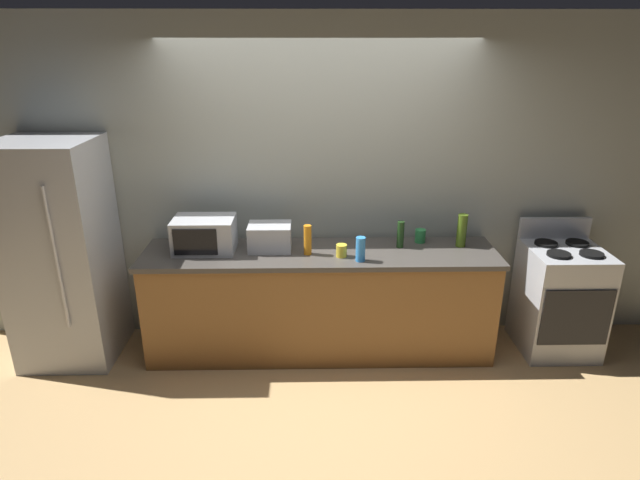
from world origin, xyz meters
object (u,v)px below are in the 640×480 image
at_px(bottle_dish_soap, 308,240).
at_px(mug_yellow, 342,251).
at_px(bottle_olive_oil, 462,230).
at_px(bottle_spray_cleaner, 361,249).
at_px(toaster_oven, 270,237).
at_px(microwave, 204,235).
at_px(stove_range, 559,299).
at_px(mug_green, 420,236).
at_px(bottle_wine, 400,234).
at_px(refrigerator, 62,253).

relative_size(bottle_dish_soap, mug_yellow, 2.40).
distance_m(bottle_olive_oil, bottle_spray_cleaner, 0.90).
height_order(bottle_dish_soap, bottle_spray_cleaner, bottle_dish_soap).
relative_size(toaster_oven, bottle_olive_oil, 1.25).
height_order(microwave, bottle_olive_oil, bottle_olive_oil).
relative_size(stove_range, bottle_olive_oil, 3.96).
bearing_deg(stove_range, mug_green, 170.24).
height_order(stove_range, bottle_wine, bottle_wine).
bearing_deg(bottle_wine, microwave, -178.55).
bearing_deg(mug_green, bottle_dish_soap, -165.28).
bearing_deg(mug_yellow, mug_green, 24.21).
height_order(toaster_oven, bottle_spray_cleaner, toaster_oven).
height_order(microwave, toaster_oven, microwave).
height_order(bottle_spray_cleaner, mug_yellow, bottle_spray_cleaner).
xyz_separation_m(bottle_wine, mug_yellow, (-0.49, -0.19, -0.06)).
height_order(bottle_wine, bottle_dish_soap, bottle_dish_soap).
distance_m(microwave, bottle_olive_oil, 2.07).
height_order(toaster_oven, bottle_dish_soap, bottle_dish_soap).
relative_size(bottle_olive_oil, mug_yellow, 2.73).
distance_m(bottle_wine, bottle_olive_oil, 0.50).
bearing_deg(mug_green, bottle_wine, -149.05).
bearing_deg(bottle_spray_cleaner, mug_yellow, 148.06).
bearing_deg(bottle_spray_cleaner, stove_range, 6.41).
height_order(bottle_olive_oil, bottle_spray_cleaner, bottle_olive_oil).
distance_m(microwave, mug_yellow, 1.10).
distance_m(bottle_wine, mug_green, 0.22).
height_order(toaster_oven, bottle_wine, bottle_wine).
bearing_deg(mug_yellow, bottle_spray_cleaner, -31.94).
xyz_separation_m(refrigerator, bottle_wine, (2.70, 0.09, 0.11)).
bearing_deg(microwave, refrigerator, -177.57).
height_order(microwave, bottle_spray_cleaner, microwave).
bearing_deg(toaster_oven, refrigerator, -177.91).
xyz_separation_m(refrigerator, microwave, (1.13, 0.05, 0.13)).
xyz_separation_m(bottle_dish_soap, bottle_spray_cleaner, (0.40, -0.14, -0.02)).
bearing_deg(bottle_olive_oil, toaster_oven, -178.45).
distance_m(refrigerator, stove_range, 4.07).
xyz_separation_m(bottle_wine, bottle_dish_soap, (-0.75, -0.13, 0.01)).
xyz_separation_m(bottle_dish_soap, mug_yellow, (0.26, -0.06, -0.07)).
xyz_separation_m(stove_range, mug_green, (-1.16, 0.20, 0.49)).
xyz_separation_m(refrigerator, bottle_spray_cleaner, (2.35, -0.19, 0.10)).
relative_size(bottle_wine, bottle_olive_oil, 0.81).
bearing_deg(mug_green, mug_yellow, -155.79).
bearing_deg(stove_range, bottle_spray_cleaner, -173.59).
distance_m(stove_range, toaster_oven, 2.46).
height_order(stove_range, mug_yellow, stove_range).
xyz_separation_m(stove_range, bottle_olive_oil, (-0.85, 0.10, 0.58)).
distance_m(refrigerator, bottle_spray_cleaner, 2.36).
bearing_deg(toaster_oven, mug_green, 6.40).
bearing_deg(mug_yellow, bottle_olive_oil, 11.78).
height_order(toaster_oven, bottle_olive_oil, bottle_olive_oil).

